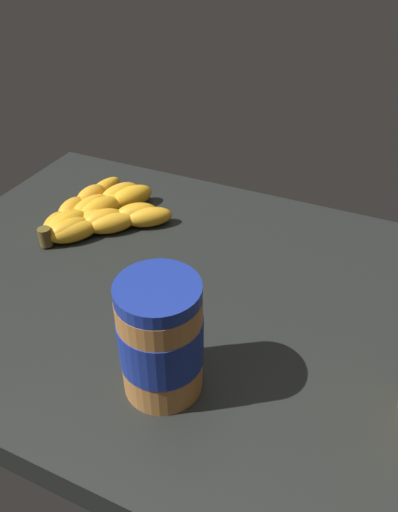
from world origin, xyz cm
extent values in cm
cube|color=black|center=(0.00, 0.00, -2.28)|extent=(82.06, 59.69, 4.56)
ellipsoid|color=gold|center=(20.39, -3.14, 1.62)|extent=(7.40, 8.06, 3.23)
ellipsoid|color=gold|center=(16.23, -7.74, 1.62)|extent=(7.77, 7.77, 3.23)
ellipsoid|color=gold|center=(11.63, -11.89, 1.62)|extent=(8.06, 7.40, 3.23)
ellipsoid|color=orange|center=(21.09, -3.26, 1.79)|extent=(6.66, 7.85, 3.58)
ellipsoid|color=orange|center=(17.84, -7.81, 1.79)|extent=(7.26, 7.66, 3.58)
ellipsoid|color=orange|center=(13.89, -11.76, 1.79)|extent=(7.66, 7.26, 3.58)
ellipsoid|color=gold|center=(21.67, -3.34, 1.55)|extent=(5.42, 7.21, 3.10)
ellipsoid|color=gold|center=(20.03, -8.28, 1.55)|extent=(4.54, 7.06, 3.10)
ellipsoid|color=gold|center=(19.25, -13.42, 1.55)|extent=(3.52, 6.71, 3.10)
ellipsoid|color=gold|center=(22.17, -4.14, 1.87)|extent=(5.55, 8.69, 3.74)
ellipsoid|color=gold|center=(20.21, -10.24, 1.87)|extent=(6.45, 8.84, 3.74)
ellipsoid|color=gold|center=(17.43, -16.01, 1.87)|extent=(7.22, 8.83, 3.74)
ellipsoid|color=gold|center=(22.79, -4.11, 1.87)|extent=(4.57, 8.03, 3.75)
ellipsoid|color=gold|center=(21.67, -10.13, 1.87)|extent=(5.58, 8.37, 3.75)
ellipsoid|color=gold|center=(19.68, -15.91, 1.87)|extent=(6.47, 8.53, 3.75)
ellipsoid|color=gold|center=(23.89, -4.30, 1.41)|extent=(3.83, 8.45, 2.83)
ellipsoid|color=gold|center=(24.30, -10.80, 1.41)|extent=(2.83, 8.16, 2.83)
ellipsoid|color=gold|center=(23.89, -17.30, 1.41)|extent=(3.84, 8.45, 2.83)
ellipsoid|color=gold|center=(24.11, -3.57, 1.66)|extent=(4.55, 6.98, 3.32)
ellipsoid|color=gold|center=(24.67, -8.67, 1.66)|extent=(3.44, 6.51, 3.32)
ellipsoid|color=gold|center=(24.30, -13.79, 1.66)|extent=(4.34, 6.91, 3.32)
cylinder|color=brown|center=(23.29, 0.43, 1.80)|extent=(2.00, 2.00, 3.00)
cylinder|color=#B27238|center=(-5.65, 15.95, 6.40)|extent=(8.84, 8.84, 12.79)
cylinder|color=navy|center=(-5.65, 15.95, 7.04)|extent=(9.01, 9.01, 5.76)
cylinder|color=navy|center=(-5.65, 15.95, 13.60)|extent=(8.76, 8.76, 1.62)
camera|label=1|loc=(-24.02, 46.73, 44.77)|focal=34.30mm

